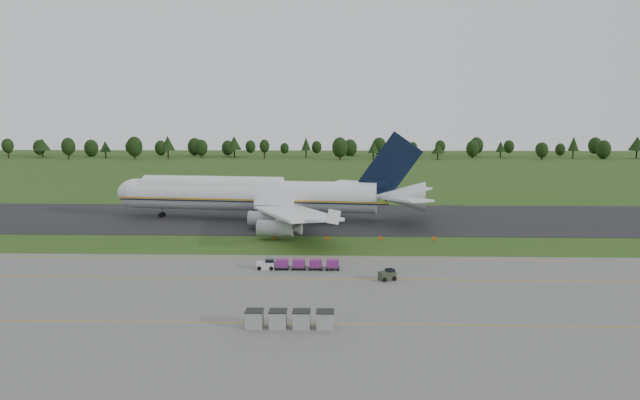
{
  "coord_description": "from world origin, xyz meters",
  "views": [
    {
      "loc": [
        1.8,
        -102.28,
        21.31
      ],
      "look_at": [
        -1.52,
        2.0,
        7.41
      ],
      "focal_mm": 35.0,
      "sensor_mm": 36.0,
      "label": 1
    }
  ],
  "objects_px": {
    "edge_markers": "(354,238)",
    "utility_cart": "(387,276)",
    "aircraft": "(259,195)",
    "uld_row": "(290,319)",
    "baggage_train": "(297,264)"
  },
  "relations": [
    {
      "from": "utility_cart",
      "to": "edge_markers",
      "type": "height_order",
      "value": "utility_cart"
    },
    {
      "from": "baggage_train",
      "to": "uld_row",
      "type": "bearing_deg",
      "value": -87.75
    },
    {
      "from": "aircraft",
      "to": "uld_row",
      "type": "xyz_separation_m",
      "value": [
        11.7,
        -66.99,
        -4.34
      ]
    },
    {
      "from": "aircraft",
      "to": "baggage_train",
      "type": "distance_m",
      "value": 44.16
    },
    {
      "from": "aircraft",
      "to": "edge_markers",
      "type": "height_order",
      "value": "aircraft"
    },
    {
      "from": "baggage_train",
      "to": "aircraft",
      "type": "bearing_deg",
      "value": 104.16
    },
    {
      "from": "baggage_train",
      "to": "uld_row",
      "type": "xyz_separation_m",
      "value": [
        0.96,
        -24.39,
        0.15
      ]
    },
    {
      "from": "edge_markers",
      "to": "utility_cart",
      "type": "bearing_deg",
      "value": -82.15
    },
    {
      "from": "edge_markers",
      "to": "uld_row",
      "type": "bearing_deg",
      "value": -99.21
    },
    {
      "from": "uld_row",
      "to": "aircraft",
      "type": "bearing_deg",
      "value": 99.91
    },
    {
      "from": "uld_row",
      "to": "edge_markers",
      "type": "height_order",
      "value": "uld_row"
    },
    {
      "from": "aircraft",
      "to": "baggage_train",
      "type": "height_order",
      "value": "aircraft"
    },
    {
      "from": "aircraft",
      "to": "uld_row",
      "type": "distance_m",
      "value": 68.14
    },
    {
      "from": "uld_row",
      "to": "utility_cart",
      "type": "bearing_deg",
      "value": 59.25
    },
    {
      "from": "aircraft",
      "to": "baggage_train",
      "type": "xyz_separation_m",
      "value": [
        10.74,
        -42.6,
        -4.49
      ]
    }
  ]
}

